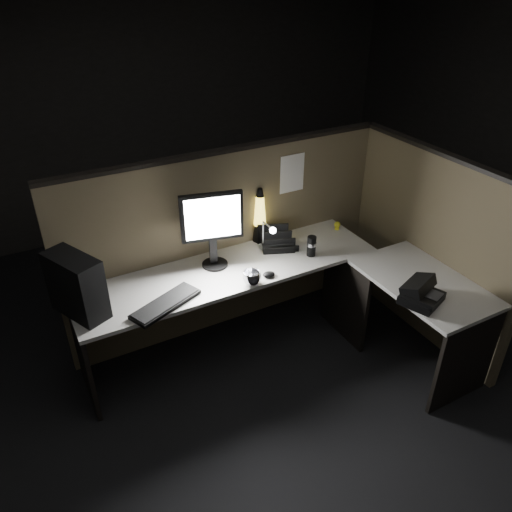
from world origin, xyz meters
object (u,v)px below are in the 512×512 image
lava_lamp (260,219)px  desk_phone (420,293)px  pc_tower (76,286)px  monitor (212,223)px  keyboard (166,304)px

lava_lamp → desk_phone: bearing=-66.5°
pc_tower → lava_lamp: 1.51m
monitor → desk_phone: size_ratio=1.77×
lava_lamp → pc_tower: bearing=-168.9°
keyboard → lava_lamp: (0.98, 0.48, 0.18)m
keyboard → lava_lamp: size_ratio=1.11×
pc_tower → monitor: size_ratio=0.72×
pc_tower → lava_lamp: bearing=-13.5°
monitor → keyboard: monitor is taller
pc_tower → desk_phone: pc_tower is taller
pc_tower → keyboard: size_ratio=0.84×
keyboard → lava_lamp: bearing=3.2°
keyboard → desk_phone: bearing=-49.5°
monitor → lava_lamp: size_ratio=1.28×
monitor → lava_lamp: bearing=32.5°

